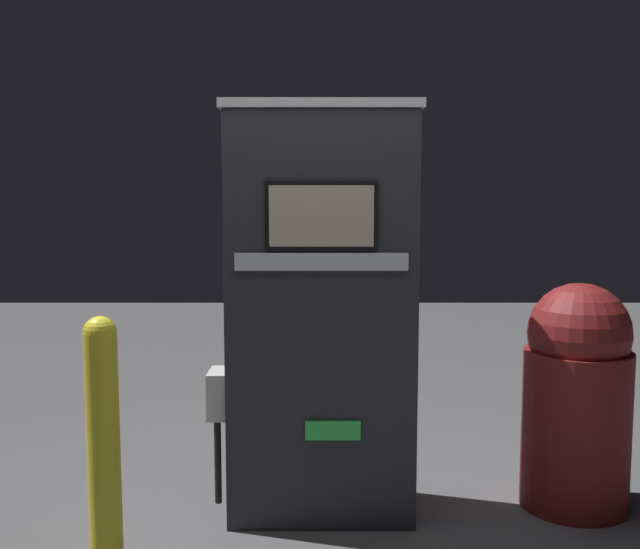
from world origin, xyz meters
name	(u,v)px	position (x,y,z in m)	size (l,w,h in m)	color
ground_plane	(320,531)	(0.00, 0.00, 0.00)	(14.00, 14.00, 0.00)	#4C4C4F
gas_pump	(319,313)	(0.00, 0.22, 0.96)	(0.96, 0.49, 1.92)	#28282D
safety_bollard	(102,438)	(-0.87, -0.32, 0.54)	(0.13, 0.13, 1.03)	yellow
trash_bin	(575,395)	(1.23, 0.28, 0.55)	(0.51, 0.51, 1.09)	maroon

